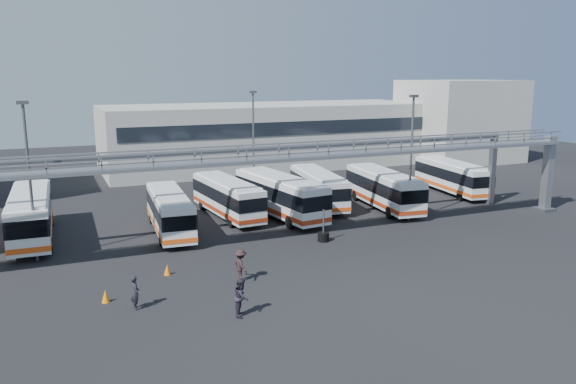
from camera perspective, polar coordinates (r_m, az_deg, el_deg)
name	(u,v)px	position (r m, az deg, el deg)	size (l,w,h in m)	color
ground	(315,266)	(35.57, 2.78, -7.48)	(140.00, 140.00, 0.00)	black
gantry	(279,165)	(39.41, -0.92, 2.71)	(51.40, 5.15, 7.10)	gray
warehouse	(269,135)	(73.60, -1.94, 5.79)	(42.00, 14.00, 8.00)	#9E9E99
building_right	(459,121)	(81.82, 17.00, 6.95)	(14.00, 12.00, 11.00)	#B2B2AD
light_pole_left	(29,173)	(38.53, -24.79, 1.74)	(0.70, 0.35, 10.21)	#4C4F54
light_pole_mid	(411,151)	(46.22, 12.42, 4.07)	(0.70, 0.35, 10.21)	#4C4F54
light_pole_back	(253,137)	(55.72, -3.53, 5.61)	(0.70, 0.35, 10.21)	#4C4F54
bus_1	(31,214)	(44.42, -24.66, -2.02)	(2.99, 11.64, 3.52)	white
bus_3	(170,210)	(43.17, -11.95, -1.84)	(3.16, 10.48, 3.14)	white
bus_4	(227,196)	(47.27, -6.19, -0.43)	(3.26, 10.66, 3.19)	white
bus_5	(280,194)	(46.94, -0.85, -0.23)	(4.06, 11.78, 3.51)	white
bus_6	(318,187)	(51.09, 3.08, 0.54)	(3.92, 10.68, 3.17)	white
bus_7	(383,188)	(50.74, 9.66, 0.42)	(3.83, 11.26, 3.35)	white
bus_9	(452,176)	(58.81, 16.31, 1.60)	(3.77, 10.82, 3.22)	white
pedestrian_a	(135,292)	(30.04, -15.27, -9.81)	(0.65, 0.43, 1.79)	black
pedestrian_b	(242,297)	(28.36, -4.74, -10.59)	(0.93, 0.73, 1.92)	#26212E
pedestrian_c	(241,265)	(32.85, -4.81, -7.43)	(1.22, 0.70, 1.89)	black
cone_left	(106,296)	(31.51, -18.05, -10.02)	(0.43, 0.43, 0.68)	orange
cone_right	(167,270)	(34.63, -12.16, -7.72)	(0.41, 0.41, 0.65)	orange
tire_stack	(323,236)	(40.51, 3.61, -4.47)	(0.82, 0.82, 2.35)	black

